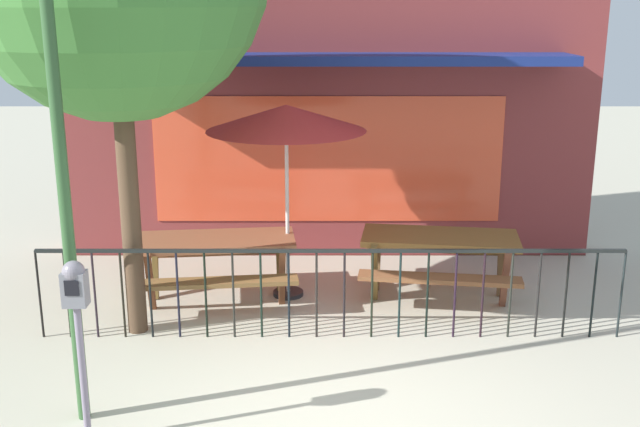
{
  "coord_description": "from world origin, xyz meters",
  "views": [
    {
      "loc": [
        -0.11,
        -5.61,
        3.4
      ],
      "look_at": [
        -0.08,
        2.17,
        1.23
      ],
      "focal_mm": 42.89,
      "sensor_mm": 36.0,
      "label": 1
    }
  ],
  "objects_px": {
    "patio_umbrella": "(284,119)",
    "street_lamp": "(55,121)",
    "picnic_table_left": "(214,252)",
    "picnic_table_right": "(437,248)",
    "parking_meter_near": "(74,305)"
  },
  "relations": [
    {
      "from": "picnic_table_right",
      "to": "parking_meter_near",
      "type": "height_order",
      "value": "parking_meter_near"
    },
    {
      "from": "picnic_table_right",
      "to": "patio_umbrella",
      "type": "xyz_separation_m",
      "value": [
        -1.78,
        0.08,
        1.51
      ]
    },
    {
      "from": "picnic_table_left",
      "to": "picnic_table_right",
      "type": "relative_size",
      "value": 0.98
    },
    {
      "from": "patio_umbrella",
      "to": "picnic_table_right",
      "type": "bearing_deg",
      "value": -2.47
    },
    {
      "from": "patio_umbrella",
      "to": "street_lamp",
      "type": "height_order",
      "value": "street_lamp"
    },
    {
      "from": "picnic_table_right",
      "to": "parking_meter_near",
      "type": "relative_size",
      "value": 1.29
    },
    {
      "from": "parking_meter_near",
      "to": "street_lamp",
      "type": "relative_size",
      "value": 0.4
    },
    {
      "from": "picnic_table_right",
      "to": "street_lamp",
      "type": "distance_m",
      "value": 4.75
    },
    {
      "from": "picnic_table_right",
      "to": "street_lamp",
      "type": "height_order",
      "value": "street_lamp"
    },
    {
      "from": "patio_umbrella",
      "to": "parking_meter_near",
      "type": "bearing_deg",
      "value": -114.92
    },
    {
      "from": "picnic_table_left",
      "to": "picnic_table_right",
      "type": "bearing_deg",
      "value": 2.48
    },
    {
      "from": "patio_umbrella",
      "to": "parking_meter_near",
      "type": "distance_m",
      "value": 3.61
    },
    {
      "from": "parking_meter_near",
      "to": "street_lamp",
      "type": "height_order",
      "value": "street_lamp"
    },
    {
      "from": "patio_umbrella",
      "to": "picnic_table_left",
      "type": "bearing_deg",
      "value": -166.94
    },
    {
      "from": "picnic_table_left",
      "to": "parking_meter_near",
      "type": "relative_size",
      "value": 1.27
    }
  ]
}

